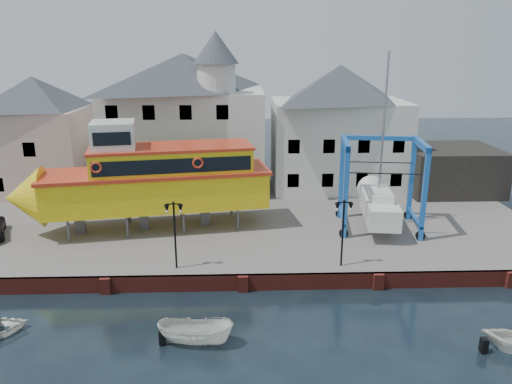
{
  "coord_description": "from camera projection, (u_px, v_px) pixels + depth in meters",
  "views": [
    {
      "loc": [
        -0.14,
        -26.49,
        14.01
      ],
      "look_at": [
        1.0,
        7.0,
        4.0
      ],
      "focal_mm": 35.0,
      "sensor_mm": 36.0,
      "label": 1
    }
  ],
  "objects": [
    {
      "name": "building_white_main",
      "position": [
        186.0,
        121.0,
        44.74
      ],
      "size": [
        14.0,
        8.3,
        14.0
      ],
      "color": "silver",
      "rests_on": "hardstanding"
    },
    {
      "name": "building_pink",
      "position": [
        38.0,
        136.0,
        44.27
      ],
      "size": [
        8.0,
        7.0,
        10.3
      ],
      "color": "tan",
      "rests_on": "hardstanding"
    },
    {
      "name": "lamp_post_left",
      "position": [
        174.0,
        218.0,
        29.21
      ],
      "size": [
        1.12,
        0.32,
        4.2
      ],
      "color": "black",
      "rests_on": "hardstanding"
    },
    {
      "name": "ground",
      "position": [
        243.0,
        291.0,
        29.38
      ],
      "size": [
        140.0,
        140.0,
        0.0
      ],
      "primitive_type": "plane",
      "color": "black",
      "rests_on": "ground"
    },
    {
      "name": "hardstanding",
      "position": [
        242.0,
        220.0,
        39.78
      ],
      "size": [
        44.0,
        22.0,
        1.0
      ],
      "primitive_type": "cube",
      "color": "slate",
      "rests_on": "ground"
    },
    {
      "name": "motorboat_a",
      "position": [
        196.0,
        344.0,
        24.23
      ],
      "size": [
        3.9,
        1.87,
        1.45
      ],
      "primitive_type": "imported",
      "rotation": [
        0.0,
        0.0,
        1.45
      ],
      "color": "white",
      "rests_on": "ground"
    },
    {
      "name": "lamp_post_right",
      "position": [
        344.0,
        216.0,
        29.53
      ],
      "size": [
        1.12,
        0.32,
        4.2
      ],
      "color": "black",
      "rests_on": "hardstanding"
    },
    {
      "name": "quay_wall",
      "position": [
        243.0,
        283.0,
        29.34
      ],
      "size": [
        44.0,
        0.47,
        1.0
      ],
      "color": "maroon",
      "rests_on": "ground"
    },
    {
      "name": "shed_dark",
      "position": [
        449.0,
        169.0,
        45.42
      ],
      "size": [
        8.0,
        7.0,
        4.0
      ],
      "primitive_type": "cube",
      "color": "black",
      "rests_on": "hardstanding"
    },
    {
      "name": "tour_boat",
      "position": [
        142.0,
        180.0,
        35.4
      ],
      "size": [
        18.62,
        7.25,
        7.91
      ],
      "rotation": [
        0.0,
        0.0,
        0.17
      ],
      "color": "#59595E",
      "rests_on": "hardstanding"
    },
    {
      "name": "travel_lift",
      "position": [
        378.0,
        198.0,
        36.73
      ],
      "size": [
        6.38,
        8.5,
        12.54
      ],
      "rotation": [
        0.0,
        0.0,
        -0.13
      ],
      "color": "#1E699E",
      "rests_on": "hardstanding"
    },
    {
      "name": "building_white_right",
      "position": [
        338.0,
        127.0,
        45.98
      ],
      "size": [
        12.0,
        8.0,
        11.2
      ],
      "color": "silver",
      "rests_on": "hardstanding"
    }
  ]
}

